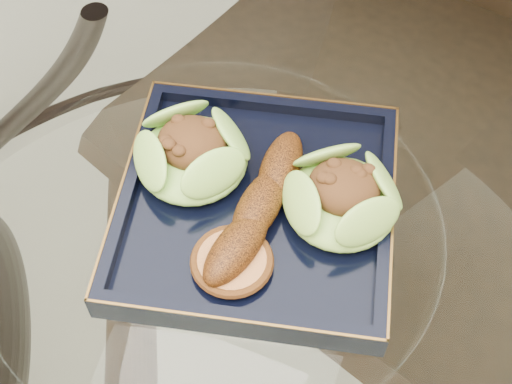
% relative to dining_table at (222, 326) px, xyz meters
% --- Properties ---
extents(dining_table, '(1.13, 1.13, 0.77)m').
position_rel_dining_table_xyz_m(dining_table, '(0.00, 0.00, 0.00)').
color(dining_table, white).
rests_on(dining_table, ground).
extents(dining_chair, '(0.54, 0.54, 1.03)m').
position_rel_dining_table_xyz_m(dining_chair, '(0.08, 0.40, -0.02)').
color(dining_chair, '#311D10').
rests_on(dining_chair, ground).
extents(navy_plate, '(0.32, 0.32, 0.02)m').
position_rel_dining_table_xyz_m(navy_plate, '(0.02, 0.06, 0.17)').
color(navy_plate, black).
rests_on(navy_plate, dining_table).
extents(lettuce_wrap_left, '(0.15, 0.15, 0.04)m').
position_rel_dining_table_xyz_m(lettuce_wrap_left, '(-0.06, 0.08, 0.20)').
color(lettuce_wrap_left, '#6AA630').
rests_on(lettuce_wrap_left, navy_plate).
extents(lettuce_wrap_right, '(0.14, 0.14, 0.04)m').
position_rel_dining_table_xyz_m(lettuce_wrap_right, '(0.10, 0.08, 0.20)').
color(lettuce_wrap_right, '#5D972B').
rests_on(lettuce_wrap_right, navy_plate).
extents(roasted_plantain, '(0.05, 0.19, 0.03)m').
position_rel_dining_table_xyz_m(roasted_plantain, '(0.03, 0.05, 0.20)').
color(roasted_plantain, '#612E0A').
rests_on(roasted_plantain, navy_plate).
extents(crumb_patty, '(0.09, 0.09, 0.01)m').
position_rel_dining_table_xyz_m(crumb_patty, '(0.02, -0.01, 0.19)').
color(crumb_patty, '#C67A42').
rests_on(crumb_patty, navy_plate).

